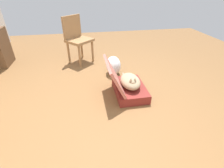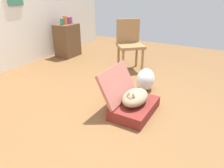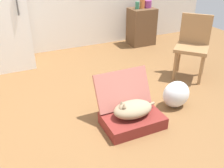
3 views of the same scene
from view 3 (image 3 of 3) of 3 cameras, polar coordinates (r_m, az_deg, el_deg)
ground_plane at (r=3.21m, az=-1.13°, el=-4.88°), size 7.68×7.68×0.00m
suitcase_base at (r=2.86m, az=4.54°, el=-8.06°), size 0.64×0.44×0.13m
suitcase_lid at (r=2.89m, az=2.45°, el=-1.17°), size 0.64×0.23×0.41m
cat at (r=2.77m, az=4.56°, el=-5.58°), size 0.52×0.28×0.20m
plastic_bag_white at (r=3.22m, az=14.03°, el=-2.22°), size 0.34×0.26×0.33m
refrigerator at (r=4.35m, az=-23.37°, el=15.46°), size 0.68×0.63×1.92m
side_table at (r=5.25m, az=6.53°, el=12.55°), size 0.49×0.38×0.71m
vase_tall at (r=5.08m, az=5.62°, el=16.97°), size 0.07×0.07×0.13m
vase_short at (r=5.22m, az=7.99°, el=17.17°), size 0.14×0.14×0.14m
vase_round at (r=5.16m, az=6.74°, el=17.32°), size 0.10×0.10×0.17m
chair at (r=3.95m, az=17.49°, el=8.46°), size 0.61×0.61×0.91m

